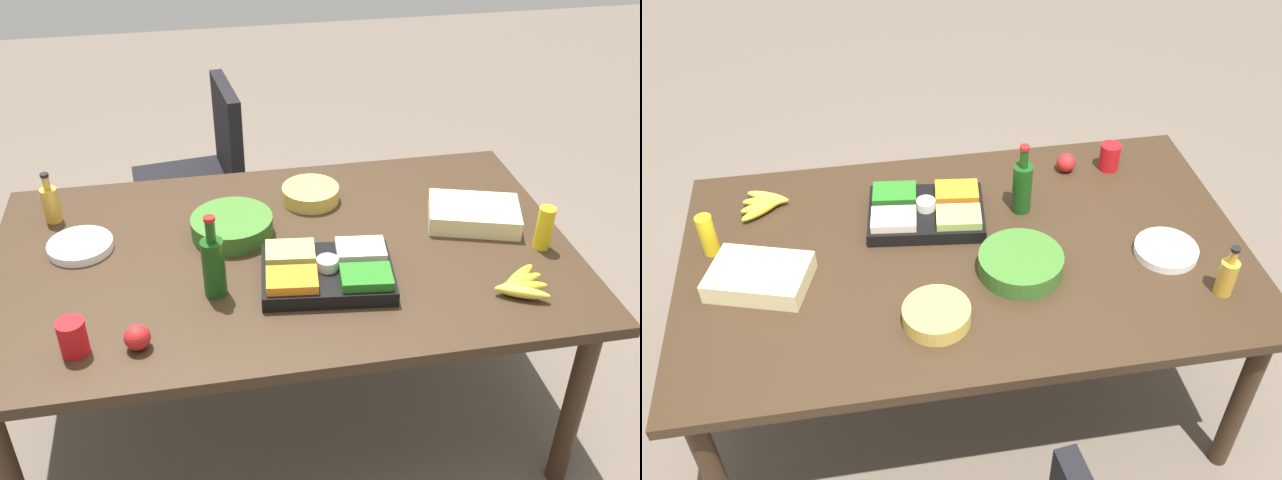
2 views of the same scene
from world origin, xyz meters
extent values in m
plane|color=#66594E|center=(0.00, 0.00, 0.00)|extent=(10.00, 10.00, 0.00)
cube|color=#362617|center=(0.00, 0.00, 0.74)|extent=(1.97, 1.18, 0.04)
cylinder|color=#362617|center=(0.90, -0.50, 0.36)|extent=(0.07, 0.07, 0.72)
cylinder|color=#362617|center=(-0.90, 0.50, 0.36)|extent=(0.07, 0.07, 0.72)
cylinder|color=#362617|center=(0.90, 0.50, 0.36)|extent=(0.07, 0.07, 0.72)
cylinder|color=gray|center=(-0.33, 1.11, 0.03)|extent=(0.56, 0.56, 0.05)
cylinder|color=gray|center=(-0.33, 1.11, 0.23)|extent=(0.06, 0.06, 0.37)
cube|color=black|center=(-0.33, 1.11, 0.42)|extent=(0.54, 0.54, 0.09)
cube|color=black|center=(-0.11, 1.14, 0.69)|extent=(0.11, 0.44, 0.46)
cube|color=beige|center=(0.70, 0.06, 0.80)|extent=(0.37, 0.30, 0.07)
cylinder|color=gold|center=(0.15, 0.32, 0.79)|extent=(0.22, 0.22, 0.06)
cylinder|color=white|center=(-0.68, 0.14, 0.78)|extent=(0.25, 0.25, 0.03)
cylinder|color=red|center=(-0.65, -0.40, 0.82)|extent=(0.10, 0.10, 0.11)
cylinder|color=#386A25|center=(-0.16, 0.14, 0.80)|extent=(0.29, 0.29, 0.07)
ellipsoid|color=yellow|center=(0.69, -0.40, 0.79)|extent=(0.17, 0.11, 0.04)
ellipsoid|color=yellow|center=(0.70, -0.37, 0.79)|extent=(0.17, 0.05, 0.04)
ellipsoid|color=yellow|center=(0.70, -0.35, 0.79)|extent=(0.17, 0.08, 0.04)
ellipsoid|color=yellow|center=(0.71, -0.32, 0.79)|extent=(0.16, 0.13, 0.04)
cylinder|color=#174715|center=(-0.24, -0.19, 0.86)|extent=(0.08, 0.08, 0.19)
cylinder|color=#174715|center=(-0.24, -0.19, 1.00)|extent=(0.03, 0.03, 0.08)
cylinder|color=red|center=(-0.24, -0.19, 1.04)|extent=(0.04, 0.04, 0.01)
cylinder|color=yellow|center=(0.87, -0.14, 0.84)|extent=(0.06, 0.06, 0.16)
sphere|color=red|center=(-0.48, -0.41, 0.80)|extent=(0.09, 0.09, 0.08)
cube|color=black|center=(0.11, -0.19, 0.79)|extent=(0.45, 0.35, 0.05)
cube|color=orange|center=(-0.01, -0.26, 0.83)|extent=(0.17, 0.14, 0.03)
cube|color=#256D1F|center=(0.22, -0.28, 0.83)|extent=(0.17, 0.14, 0.03)
cube|color=#A7BF59|center=(0.01, -0.11, 0.83)|extent=(0.17, 0.14, 0.03)
cube|color=beige|center=(0.24, -0.13, 0.83)|extent=(0.17, 0.14, 0.03)
cylinder|color=white|center=(0.11, -0.19, 0.83)|extent=(0.08, 0.08, 0.04)
cylinder|color=gold|center=(-0.80, 0.35, 0.83)|extent=(0.07, 0.07, 0.13)
cylinder|color=gold|center=(-0.80, 0.35, 0.92)|extent=(0.03, 0.03, 0.05)
cylinder|color=black|center=(-0.80, 0.35, 0.95)|extent=(0.03, 0.03, 0.01)
camera|label=1|loc=(-0.25, -2.04, 2.17)|focal=40.77mm
camera|label=2|loc=(0.33, 1.85, 2.43)|focal=40.16mm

